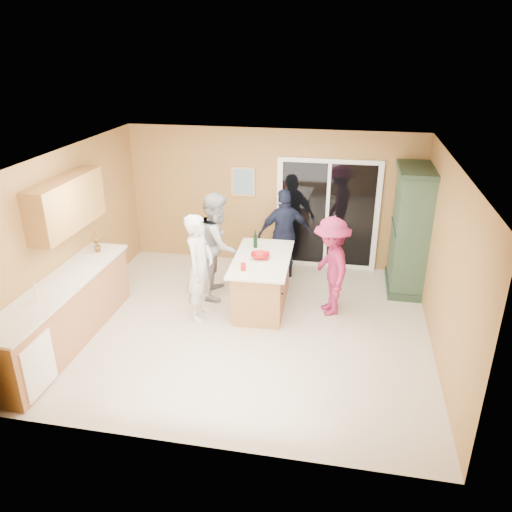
% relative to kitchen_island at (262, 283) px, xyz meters
% --- Properties ---
extents(floor, '(5.50, 5.50, 0.00)m').
position_rel_kitchen_island_xyz_m(floor, '(-0.13, -0.70, -0.40)').
color(floor, beige).
rests_on(floor, ground).
extents(ceiling, '(5.50, 5.00, 0.10)m').
position_rel_kitchen_island_xyz_m(ceiling, '(-0.13, -0.70, 2.20)').
color(ceiling, white).
rests_on(ceiling, wall_back).
extents(wall_back, '(5.50, 0.10, 2.60)m').
position_rel_kitchen_island_xyz_m(wall_back, '(-0.13, 1.80, 0.90)').
color(wall_back, tan).
rests_on(wall_back, ground).
extents(wall_front, '(5.50, 0.10, 2.60)m').
position_rel_kitchen_island_xyz_m(wall_front, '(-0.13, -3.20, 0.90)').
color(wall_front, tan).
rests_on(wall_front, ground).
extents(wall_left, '(0.10, 5.00, 2.60)m').
position_rel_kitchen_island_xyz_m(wall_left, '(-2.88, -0.70, 0.90)').
color(wall_left, tan).
rests_on(wall_left, ground).
extents(wall_right, '(0.10, 5.00, 2.60)m').
position_rel_kitchen_island_xyz_m(wall_right, '(2.62, -0.70, 0.90)').
color(wall_right, tan).
rests_on(wall_right, ground).
extents(left_cabinet_run, '(0.65, 3.05, 1.24)m').
position_rel_kitchen_island_xyz_m(left_cabinet_run, '(-2.58, -1.75, 0.06)').
color(left_cabinet_run, '#AA6B42').
rests_on(left_cabinet_run, floor).
extents(upper_cabinets, '(0.35, 1.60, 0.75)m').
position_rel_kitchen_island_xyz_m(upper_cabinets, '(-2.71, -0.90, 1.47)').
color(upper_cabinets, '#AA6B42').
rests_on(upper_cabinets, wall_left).
extents(sliding_door, '(1.90, 0.07, 2.10)m').
position_rel_kitchen_island_xyz_m(sliding_door, '(0.92, 1.76, 0.65)').
color(sliding_door, white).
rests_on(sliding_door, floor).
extents(framed_picture, '(0.46, 0.04, 0.56)m').
position_rel_kitchen_island_xyz_m(framed_picture, '(-0.68, 1.78, 1.20)').
color(framed_picture, tan).
rests_on(framed_picture, wall_back).
extents(kitchen_island, '(0.94, 1.67, 0.86)m').
position_rel_kitchen_island_xyz_m(kitchen_island, '(0.00, 0.00, 0.00)').
color(kitchen_island, '#AA6B42').
rests_on(kitchen_island, floor).
extents(green_hutch, '(0.62, 1.18, 2.16)m').
position_rel_kitchen_island_xyz_m(green_hutch, '(2.36, 1.13, 0.65)').
color(green_hutch, '#233928').
rests_on(green_hutch, floor).
extents(woman_white, '(0.48, 0.66, 1.70)m').
position_rel_kitchen_island_xyz_m(woman_white, '(-0.88, -0.52, 0.45)').
color(woman_white, silver).
rests_on(woman_white, floor).
extents(woman_grey, '(0.77, 0.94, 1.79)m').
position_rel_kitchen_island_xyz_m(woman_grey, '(-0.82, 0.33, 0.49)').
color(woman_grey, '#949597').
rests_on(woman_grey, floor).
extents(woman_navy, '(1.05, 0.73, 1.66)m').
position_rel_kitchen_island_xyz_m(woman_navy, '(0.20, 1.19, 0.43)').
color(woman_navy, '#182136').
rests_on(woman_navy, floor).
extents(woman_magenta, '(0.90, 1.17, 1.60)m').
position_rel_kitchen_island_xyz_m(woman_magenta, '(1.09, -0.00, 0.40)').
color(woman_magenta, '#9C224F').
rests_on(woman_magenta, floor).
extents(serving_bowl, '(0.34, 0.34, 0.07)m').
position_rel_kitchen_island_xyz_m(serving_bowl, '(-0.03, -0.01, 0.49)').
color(serving_bowl, '#B11316').
rests_on(serving_bowl, kitchen_island).
extents(tulip_vase, '(0.19, 0.14, 0.35)m').
position_rel_kitchen_island_xyz_m(tulip_vase, '(-2.58, -0.44, 0.71)').
color(tulip_vase, red).
rests_on(tulip_vase, left_cabinet_run).
extents(tumbler_near, '(0.10, 0.10, 0.12)m').
position_rel_kitchen_island_xyz_m(tumbler_near, '(0.07, -0.06, 0.51)').
color(tumbler_near, '#B11316').
rests_on(tumbler_near, kitchen_island).
extents(tumbler_far, '(0.08, 0.08, 0.11)m').
position_rel_kitchen_island_xyz_m(tumbler_far, '(-0.20, -0.51, 0.51)').
color(tumbler_far, '#B11316').
rests_on(tumbler_far, kitchen_island).
extents(wine_bottle, '(0.07, 0.07, 0.30)m').
position_rel_kitchen_island_xyz_m(wine_bottle, '(-0.19, 0.40, 0.57)').
color(wine_bottle, black).
rests_on(wine_bottle, kitchen_island).
extents(white_plate, '(0.33, 0.33, 0.02)m').
position_rel_kitchen_island_xyz_m(white_plate, '(-0.12, 0.21, 0.47)').
color(white_plate, silver).
rests_on(white_plate, kitchen_island).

